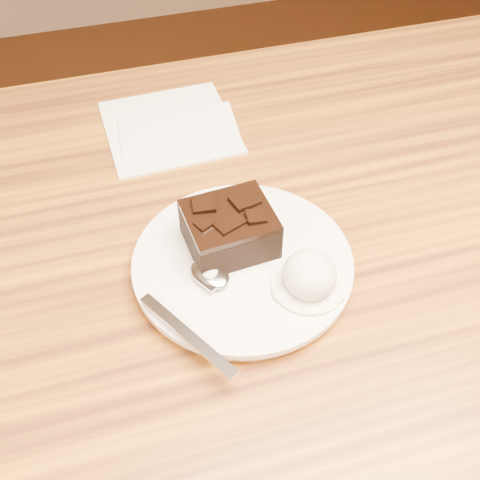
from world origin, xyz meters
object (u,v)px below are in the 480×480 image
object	(u,v)px
dining_table	(285,393)
ice_cream_scoop	(310,275)
plate	(243,266)
spoon	(210,275)
napkin	(170,126)
brownie	(230,231)

from	to	relation	value
dining_table	ice_cream_scoop	world-z (taller)	ice_cream_scoop
ice_cream_scoop	plate	bearing A→B (deg)	136.13
spoon	napkin	xyz separation A→B (m)	(0.01, 0.28, -0.02)
brownie	spoon	size ratio (longest dim) A/B	0.48
brownie	spoon	world-z (taller)	brownie
plate	ice_cream_scoop	world-z (taller)	ice_cream_scoop
plate	spoon	distance (m)	0.04
brownie	spoon	xyz separation A→B (m)	(-0.03, -0.04, -0.02)
dining_table	ice_cream_scoop	distance (m)	0.42
plate	napkin	world-z (taller)	plate
ice_cream_scoop	spoon	size ratio (longest dim) A/B	0.31
dining_table	brownie	xyz separation A→B (m)	(-0.09, -0.01, 0.41)
spoon	napkin	distance (m)	0.28
plate	brownie	xyz separation A→B (m)	(-0.01, 0.02, 0.03)
dining_table	napkin	size ratio (longest dim) A/B	7.10
brownie	napkin	bearing A→B (deg)	94.20
ice_cream_scoop	spoon	xyz separation A→B (m)	(-0.09, 0.04, -0.01)
plate	spoon	size ratio (longest dim) A/B	1.26
ice_cream_scoop	napkin	xyz separation A→B (m)	(-0.08, 0.32, -0.03)
brownie	spoon	distance (m)	0.05
napkin	brownie	bearing A→B (deg)	-85.80
spoon	ice_cream_scoop	bearing A→B (deg)	-52.05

